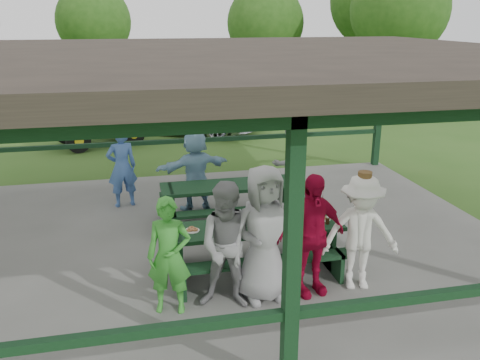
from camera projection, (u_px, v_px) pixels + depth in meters
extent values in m
plane|color=#2E561B|center=(222.00, 245.00, 8.93)|extent=(90.00, 90.00, 0.00)
cube|color=slate|center=(222.00, 242.00, 8.91)|extent=(10.00, 8.00, 0.10)
cube|color=black|center=(292.00, 260.00, 4.90)|extent=(0.15, 0.15, 3.00)
cube|color=black|center=(192.00, 116.00, 11.96)|extent=(0.15, 0.15, 3.00)
cube|color=black|center=(379.00, 108.00, 12.94)|extent=(0.15, 0.15, 3.00)
cube|color=black|center=(37.00, 346.00, 4.60)|extent=(4.65, 0.10, 0.10)
cube|color=black|center=(89.00, 146.00, 11.66)|extent=(4.65, 0.10, 0.10)
cube|color=black|center=(289.00, 135.00, 12.64)|extent=(4.65, 0.10, 0.10)
cube|color=black|center=(297.00, 117.00, 4.47)|extent=(9.80, 0.15, 0.20)
cube|color=black|center=(190.00, 55.00, 11.53)|extent=(9.80, 0.15, 0.20)
cube|color=#29231E|center=(220.00, 58.00, 7.93)|extent=(10.60, 8.60, 0.24)
cube|color=black|center=(255.00, 227.00, 7.62)|extent=(2.66, 0.75, 0.06)
cube|color=black|center=(264.00, 262.00, 7.19)|extent=(2.66, 0.28, 0.05)
cube|color=black|center=(246.00, 231.00, 8.22)|extent=(2.66, 0.28, 0.05)
cube|color=black|center=(179.00, 255.00, 7.49)|extent=(0.06, 0.70, 0.75)
cube|color=black|center=(325.00, 241.00, 7.96)|extent=(0.06, 0.70, 0.75)
cube|color=black|center=(179.00, 265.00, 7.53)|extent=(0.06, 1.39, 0.45)
cube|color=black|center=(325.00, 250.00, 8.01)|extent=(0.06, 1.39, 0.45)
cube|color=black|center=(233.00, 185.00, 9.49)|extent=(2.66, 0.75, 0.06)
cube|color=black|center=(239.00, 211.00, 9.07)|extent=(2.66, 0.28, 0.05)
cube|color=black|center=(227.00, 191.00, 10.10)|extent=(2.66, 0.28, 0.05)
cube|color=black|center=(172.00, 207.00, 9.36)|extent=(0.06, 0.70, 0.75)
cube|color=black|center=(291.00, 198.00, 9.83)|extent=(0.06, 0.70, 0.75)
cube|color=black|center=(172.00, 215.00, 9.41)|extent=(0.06, 1.39, 0.45)
cube|color=black|center=(291.00, 205.00, 9.88)|extent=(0.06, 1.39, 0.45)
cylinder|color=white|center=(192.00, 230.00, 7.41)|extent=(0.22, 0.22, 0.01)
torus|color=#996036|center=(189.00, 230.00, 7.38)|extent=(0.10, 0.10, 0.03)
torus|color=#996036|center=(195.00, 229.00, 7.40)|extent=(0.10, 0.10, 0.03)
torus|color=#996036|center=(192.00, 228.00, 7.45)|extent=(0.10, 0.10, 0.03)
cylinder|color=white|center=(236.00, 227.00, 7.55)|extent=(0.22, 0.22, 0.01)
torus|color=#996036|center=(233.00, 226.00, 7.51)|extent=(0.10, 0.10, 0.03)
torus|color=#996036|center=(239.00, 226.00, 7.53)|extent=(0.10, 0.10, 0.03)
torus|color=#996036|center=(235.00, 224.00, 7.58)|extent=(0.10, 0.10, 0.03)
cylinder|color=white|center=(283.00, 223.00, 7.70)|extent=(0.22, 0.22, 0.01)
torus|color=#996036|center=(281.00, 222.00, 7.66)|extent=(0.10, 0.10, 0.03)
torus|color=#996036|center=(286.00, 222.00, 7.68)|extent=(0.10, 0.10, 0.03)
torus|color=#996036|center=(282.00, 220.00, 7.73)|extent=(0.10, 0.10, 0.03)
cylinder|color=white|center=(323.00, 219.00, 7.83)|extent=(0.22, 0.22, 0.01)
torus|color=#996036|center=(321.00, 218.00, 7.80)|extent=(0.10, 0.10, 0.03)
torus|color=#996036|center=(326.00, 218.00, 7.81)|extent=(0.10, 0.10, 0.03)
torus|color=#996036|center=(322.00, 217.00, 7.86)|extent=(0.10, 0.10, 0.03)
cylinder|color=#381E0F|center=(297.00, 223.00, 7.55)|extent=(0.06, 0.06, 0.10)
cylinder|color=#381E0F|center=(302.00, 223.00, 7.56)|extent=(0.06, 0.06, 0.10)
cylinder|color=#381E0F|center=(306.00, 223.00, 7.58)|extent=(0.06, 0.06, 0.10)
cylinder|color=#381E0F|center=(307.00, 223.00, 7.58)|extent=(0.06, 0.06, 0.10)
cylinder|color=#381E0F|center=(310.00, 222.00, 7.59)|extent=(0.06, 0.06, 0.10)
cylinder|color=#381E0F|center=(327.00, 221.00, 7.65)|extent=(0.06, 0.06, 0.10)
cone|color=white|center=(265.00, 216.00, 7.82)|extent=(0.09, 0.09, 0.10)
cone|color=white|center=(310.00, 212.00, 7.97)|extent=(0.09, 0.09, 0.10)
cone|color=white|center=(319.00, 212.00, 8.00)|extent=(0.09, 0.09, 0.10)
imported|color=green|center=(169.00, 256.00, 6.55)|extent=(0.65, 0.50, 1.58)
imported|color=gray|center=(230.00, 246.00, 6.63)|extent=(1.01, 0.88, 1.75)
imported|color=#959597|center=(264.00, 234.00, 6.81)|extent=(1.00, 0.72, 1.91)
imported|color=maroon|center=(311.00, 235.00, 6.96)|extent=(1.09, 0.60, 1.76)
imported|color=white|center=(360.00, 233.00, 7.12)|extent=(1.19, 0.82, 1.69)
cylinder|color=brown|center=(365.00, 180.00, 6.88)|extent=(0.37, 0.37, 0.02)
cylinder|color=brown|center=(365.00, 176.00, 6.86)|extent=(0.22, 0.22, 0.11)
imported|color=#88B7D3|center=(195.00, 170.00, 10.09)|extent=(1.61, 0.89, 1.66)
imported|color=#4267AC|center=(122.00, 167.00, 10.26)|extent=(0.68, 0.52, 1.66)
imported|color=gray|center=(289.00, 164.00, 10.58)|extent=(0.91, 0.79, 1.61)
imported|color=silver|center=(183.00, 109.00, 17.56)|extent=(6.08, 4.75, 1.53)
cube|color=navy|center=(98.00, 121.00, 15.69)|extent=(2.93, 2.16, 0.11)
cube|color=navy|center=(104.00, 116.00, 15.10)|extent=(2.48, 0.98, 0.38)
cube|color=navy|center=(91.00, 110.00, 16.14)|extent=(2.48, 0.98, 0.38)
cube|color=navy|center=(53.00, 117.00, 14.94)|extent=(0.52, 1.25, 0.38)
cube|color=navy|center=(137.00, 109.00, 16.30)|extent=(0.52, 1.25, 0.38)
cylinder|color=black|center=(78.00, 141.00, 14.81)|extent=(0.73, 0.41, 0.71)
cylinder|color=yellow|center=(78.00, 141.00, 14.81)|extent=(0.32, 0.29, 0.26)
cylinder|color=black|center=(65.00, 132.00, 15.94)|extent=(0.73, 0.41, 0.71)
cylinder|color=yellow|center=(65.00, 132.00, 15.94)|extent=(0.32, 0.29, 0.26)
cylinder|color=black|center=(133.00, 134.00, 15.69)|extent=(0.73, 0.41, 0.71)
cylinder|color=yellow|center=(133.00, 134.00, 15.69)|extent=(0.32, 0.29, 0.26)
cylinder|color=black|center=(117.00, 126.00, 16.82)|extent=(0.73, 0.41, 0.71)
cylinder|color=yellow|center=(117.00, 126.00, 16.82)|extent=(0.32, 0.29, 0.26)
cube|color=navy|center=(152.00, 117.00, 16.65)|extent=(0.91, 0.40, 0.08)
cone|color=#F2590C|center=(51.00, 114.00, 14.88)|extent=(0.15, 0.36, 0.38)
cylinder|color=#342314|center=(98.00, 72.00, 23.88)|extent=(0.36, 0.36, 2.64)
sphere|color=#234F15|center=(93.00, 21.00, 23.18)|extent=(3.38, 3.38, 3.38)
cylinder|color=#342314|center=(265.00, 75.00, 22.73)|extent=(0.36, 0.36, 2.60)
sphere|color=#234F15|center=(265.00, 23.00, 22.04)|extent=(3.33, 3.33, 3.33)
cylinder|color=#342314|center=(393.00, 76.00, 20.65)|extent=(0.36, 0.36, 3.01)
sphere|color=#234F15|center=(400.00, 9.00, 19.85)|extent=(3.85, 3.85, 3.85)
cylinder|color=#342314|center=(373.00, 65.00, 23.51)|extent=(0.36, 0.36, 3.32)
sphere|color=#234F15|center=(378.00, 0.00, 22.63)|extent=(4.25, 4.25, 4.25)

